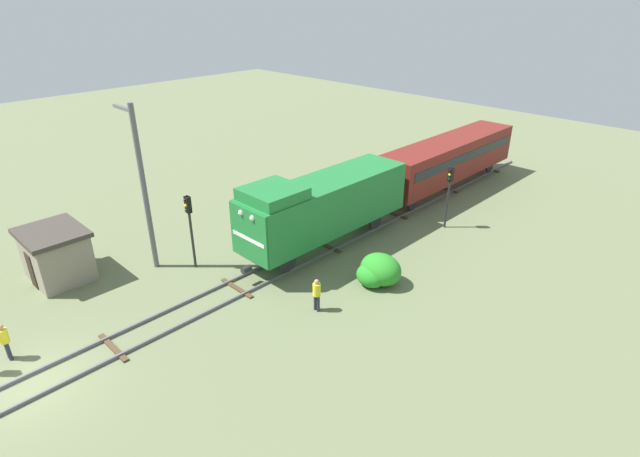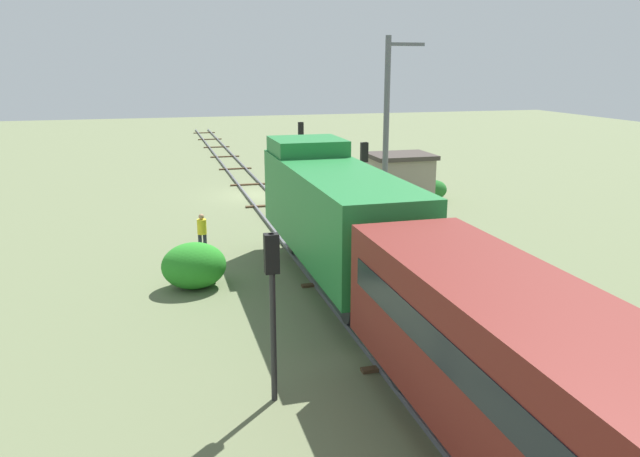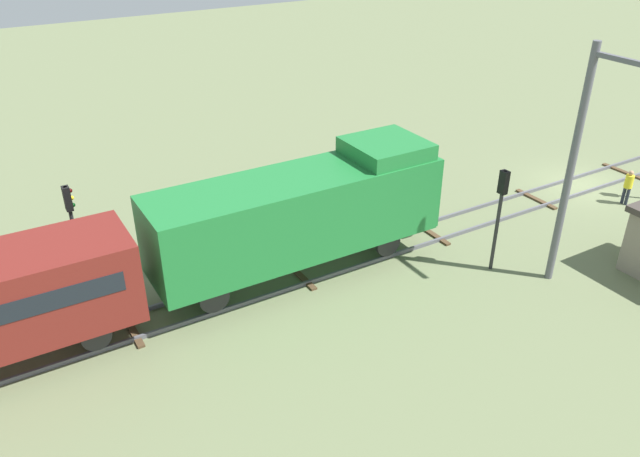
{
  "view_description": "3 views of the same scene",
  "coord_description": "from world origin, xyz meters",
  "px_view_note": "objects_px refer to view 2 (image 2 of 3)",
  "views": [
    {
      "loc": [
        18.04,
        -2.58,
        13.81
      ],
      "look_at": [
        0.52,
        15.24,
        1.69
      ],
      "focal_mm": 28.0,
      "sensor_mm": 36.0,
      "label": 1
    },
    {
      "loc": [
        6.01,
        36.36,
        7.62
      ],
      "look_at": [
        0.04,
        14.43,
        1.6
      ],
      "focal_mm": 35.0,
      "sensor_mm": 36.0,
      "label": 2
    },
    {
      "loc": [
        -17.82,
        25.85,
        13.12
      ],
      "look_at": [
        0.25,
        15.14,
        1.64
      ],
      "focal_mm": 35.0,
      "sensor_mm": 36.0,
      "label": 3
    }
  ],
  "objects_px": {
    "locomotive": "(333,207)",
    "relay_hut": "(400,178)",
    "worker_by_signal": "(202,231)",
    "catenary_mast": "(387,126)",
    "traffic_signal_mid": "(364,170)",
    "worker_near_track": "(296,177)",
    "traffic_signal_far": "(272,287)",
    "passenger_car_leading": "(584,414)",
    "traffic_signal_near": "(301,142)"
  },
  "relations": [
    {
      "from": "traffic_signal_near",
      "to": "catenary_mast",
      "type": "relative_size",
      "value": 0.46
    },
    {
      "from": "locomotive",
      "to": "passenger_car_leading",
      "type": "bearing_deg",
      "value": 90.0
    },
    {
      "from": "relay_hut",
      "to": "traffic_signal_far",
      "type": "bearing_deg",
      "value": 60.32
    },
    {
      "from": "traffic_signal_far",
      "to": "worker_by_signal",
      "type": "relative_size",
      "value": 2.37
    },
    {
      "from": "locomotive",
      "to": "traffic_signal_near",
      "type": "xyz_separation_m",
      "value": [
        -3.2,
        -18.09,
        0.07
      ]
    },
    {
      "from": "traffic_signal_near",
      "to": "worker_by_signal",
      "type": "relative_size",
      "value": 2.4
    },
    {
      "from": "traffic_signal_mid",
      "to": "catenary_mast",
      "type": "xyz_separation_m",
      "value": [
        -1.66,
        -1.44,
        1.81
      ]
    },
    {
      "from": "locomotive",
      "to": "relay_hut",
      "type": "distance_m",
      "value": 14.28
    },
    {
      "from": "locomotive",
      "to": "catenary_mast",
      "type": "height_order",
      "value": "catenary_mast"
    },
    {
      "from": "passenger_car_leading",
      "to": "catenary_mast",
      "type": "xyz_separation_m",
      "value": [
        -5.06,
        -21.31,
        2.18
      ]
    },
    {
      "from": "traffic_signal_mid",
      "to": "worker_near_track",
      "type": "relative_size",
      "value": 2.45
    },
    {
      "from": "passenger_car_leading",
      "to": "worker_near_track",
      "type": "height_order",
      "value": "passenger_car_leading"
    },
    {
      "from": "passenger_car_leading",
      "to": "traffic_signal_near",
      "type": "height_order",
      "value": "traffic_signal_near"
    },
    {
      "from": "catenary_mast",
      "to": "worker_near_track",
      "type": "bearing_deg",
      "value": -71.77
    },
    {
      "from": "passenger_car_leading",
      "to": "traffic_signal_near",
      "type": "distance_m",
      "value": 31.59
    },
    {
      "from": "catenary_mast",
      "to": "traffic_signal_near",
      "type": "bearing_deg",
      "value": -79.6
    },
    {
      "from": "passenger_car_leading",
      "to": "worker_near_track",
      "type": "relative_size",
      "value": 8.24
    },
    {
      "from": "worker_by_signal",
      "to": "locomotive",
      "type": "bearing_deg",
      "value": 129.91
    },
    {
      "from": "traffic_signal_near",
      "to": "worker_near_track",
      "type": "relative_size",
      "value": 2.4
    },
    {
      "from": "traffic_signal_far",
      "to": "worker_near_track",
      "type": "xyz_separation_m",
      "value": [
        -6.0,
        -23.45,
        -1.81
      ]
    },
    {
      "from": "passenger_car_leading",
      "to": "traffic_signal_near",
      "type": "xyz_separation_m",
      "value": [
        -3.2,
        -31.42,
        0.32
      ]
    },
    {
      "from": "worker_near_track",
      "to": "worker_by_signal",
      "type": "distance_m",
      "value": 13.07
    },
    {
      "from": "traffic_signal_mid",
      "to": "traffic_signal_far",
      "type": "xyz_separation_m",
      "value": [
        7.0,
        13.94,
        -0.08
      ]
    },
    {
      "from": "traffic_signal_near",
      "to": "traffic_signal_far",
      "type": "height_order",
      "value": "traffic_signal_near"
    },
    {
      "from": "traffic_signal_near",
      "to": "worker_near_track",
      "type": "distance_m",
      "value": 2.87
    },
    {
      "from": "traffic_signal_mid",
      "to": "catenary_mast",
      "type": "bearing_deg",
      "value": -138.91
    },
    {
      "from": "passenger_car_leading",
      "to": "worker_by_signal",
      "type": "xyz_separation_m",
      "value": [
        4.2,
        -18.09,
        -1.53
      ]
    },
    {
      "from": "worker_by_signal",
      "to": "catenary_mast",
      "type": "xyz_separation_m",
      "value": [
        -9.26,
        -3.22,
        3.71
      ]
    },
    {
      "from": "traffic_signal_near",
      "to": "worker_near_track",
      "type": "height_order",
      "value": "traffic_signal_near"
    },
    {
      "from": "locomotive",
      "to": "worker_near_track",
      "type": "relative_size",
      "value": 6.82
    },
    {
      "from": "catenary_mast",
      "to": "worker_by_signal",
      "type": "bearing_deg",
      "value": 19.18
    },
    {
      "from": "traffic_signal_mid",
      "to": "worker_by_signal",
      "type": "xyz_separation_m",
      "value": [
        7.6,
        1.78,
        -1.9
      ]
    },
    {
      "from": "traffic_signal_mid",
      "to": "relay_hut",
      "type": "bearing_deg",
      "value": -126.52
    },
    {
      "from": "locomotive",
      "to": "worker_near_track",
      "type": "bearing_deg",
      "value": -98.51
    },
    {
      "from": "traffic_signal_far",
      "to": "worker_by_signal",
      "type": "height_order",
      "value": "traffic_signal_far"
    },
    {
      "from": "worker_near_track",
      "to": "traffic_signal_mid",
      "type": "bearing_deg",
      "value": -53.56
    },
    {
      "from": "traffic_signal_mid",
      "to": "worker_near_track",
      "type": "bearing_deg",
      "value": -83.99
    },
    {
      "from": "locomotive",
      "to": "relay_hut",
      "type": "relative_size",
      "value": 3.31
    },
    {
      "from": "relay_hut",
      "to": "catenary_mast",
      "type": "bearing_deg",
      "value": 59.15
    },
    {
      "from": "catenary_mast",
      "to": "traffic_signal_mid",
      "type": "bearing_deg",
      "value": 41.09
    },
    {
      "from": "worker_near_track",
      "to": "traffic_signal_far",
      "type": "bearing_deg",
      "value": -73.91
    },
    {
      "from": "worker_by_signal",
      "to": "catenary_mast",
      "type": "relative_size",
      "value": 0.19
    },
    {
      "from": "locomotive",
      "to": "worker_near_track",
      "type": "height_order",
      "value": "locomotive"
    },
    {
      "from": "relay_hut",
      "to": "locomotive",
      "type": "bearing_deg",
      "value": 58.14
    },
    {
      "from": "worker_near_track",
      "to": "catenary_mast",
      "type": "relative_size",
      "value": 0.19
    },
    {
      "from": "catenary_mast",
      "to": "relay_hut",
      "type": "height_order",
      "value": "catenary_mast"
    },
    {
      "from": "passenger_car_leading",
      "to": "traffic_signal_far",
      "type": "height_order",
      "value": "traffic_signal_far"
    },
    {
      "from": "traffic_signal_mid",
      "to": "worker_near_track",
      "type": "xyz_separation_m",
      "value": [
        1.0,
        -9.51,
        -1.9
      ]
    },
    {
      "from": "relay_hut",
      "to": "worker_by_signal",
      "type": "bearing_deg",
      "value": 32.0
    },
    {
      "from": "traffic_signal_far",
      "to": "catenary_mast",
      "type": "height_order",
      "value": "catenary_mast"
    }
  ]
}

